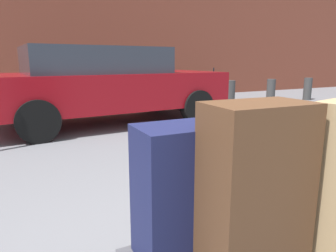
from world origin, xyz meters
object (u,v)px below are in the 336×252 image
(suitcase_navy_stacked_top, at_px, (183,191))
(parked_car, at_px, (106,84))
(suitcase_brown_front_left, at_px, (254,194))
(bollard_corner, at_px, (308,89))
(bollard_kerb_near, at_px, (182,96))
(bollard_kerb_mid, at_px, (230,93))
(duffel_bag_black_center, at_px, (310,200))
(bicycle_leaning, at_px, (202,86))
(duffel_bag_teal_topmost_pile, at_px, (316,142))
(bollard_kerb_far, at_px, (271,91))

(suitcase_navy_stacked_top, height_order, parked_car, parked_car)
(suitcase_brown_front_left, bearing_deg, bollard_corner, 40.67)
(suitcase_navy_stacked_top, height_order, bollard_kerb_near, suitcase_navy_stacked_top)
(bollard_kerb_mid, relative_size, bollard_corner, 1.00)
(duffel_bag_black_center, xyz_separation_m, bollard_corner, (6.81, 5.58, -0.17))
(bollard_corner, bearing_deg, bollard_kerb_near, 180.00)
(bicycle_leaning, distance_m, bollard_kerb_mid, 1.91)
(duffel_bag_teal_topmost_pile, bearing_deg, bollard_corner, 48.76)
(bollard_kerb_near, distance_m, bollard_kerb_mid, 1.48)
(parked_car, bearing_deg, suitcase_brown_front_left, -99.27)
(suitcase_navy_stacked_top, xyz_separation_m, bollard_kerb_mid, (4.52, 5.46, -0.29))
(bollard_corner, bearing_deg, bollard_kerb_far, 180.00)
(duffel_bag_black_center, relative_size, parked_car, 0.13)
(bicycle_leaning, xyz_separation_m, bollard_kerb_mid, (-0.32, -1.88, -0.04))
(duffel_bag_black_center, bearing_deg, bollard_corner, 40.16)
(suitcase_navy_stacked_top, relative_size, bollard_kerb_near, 0.87)
(suitcase_navy_stacked_top, relative_size, duffel_bag_teal_topmost_pile, 1.78)
(suitcase_brown_front_left, relative_size, bicycle_leaning, 0.39)
(duffel_bag_teal_topmost_pile, relative_size, bollard_kerb_mid, 0.49)
(suitcase_brown_front_left, xyz_separation_m, suitcase_navy_stacked_top, (-0.16, 0.25, -0.06))
(bollard_kerb_mid, distance_m, bollard_kerb_far, 1.44)
(suitcase_navy_stacked_top, bearing_deg, bollard_kerb_near, 61.84)
(suitcase_navy_stacked_top, bearing_deg, duffel_bag_black_center, -9.36)
(bicycle_leaning, bearing_deg, bollard_kerb_far, -59.45)
(duffel_bag_black_center, height_order, parked_car, parked_car)
(duffel_bag_teal_topmost_pile, height_order, bicycle_leaning, bicycle_leaning)
(suitcase_brown_front_left, relative_size, duffel_bag_teal_topmost_pile, 2.13)
(duffel_bag_black_center, distance_m, bicycle_leaning, 8.56)
(suitcase_navy_stacked_top, bearing_deg, bicycle_leaning, 57.56)
(suitcase_brown_front_left, relative_size, bollard_kerb_mid, 1.03)
(suitcase_navy_stacked_top, bearing_deg, bollard_corner, 37.15)
(bollard_kerb_far, bearing_deg, duffel_bag_teal_topmost_pile, -133.49)
(duffel_bag_teal_topmost_pile, relative_size, bicycle_leaning, 0.19)
(bollard_kerb_far, bearing_deg, bollard_kerb_mid, 180.00)
(parked_car, bearing_deg, duffel_bag_teal_topmost_pile, -93.66)
(suitcase_brown_front_left, relative_size, suitcase_navy_stacked_top, 1.19)
(duffel_bag_black_center, xyz_separation_m, bicycle_leaning, (4.18, 7.47, -0.13))
(suitcase_brown_front_left, bearing_deg, bicycle_leaning, 61.00)
(suitcase_brown_front_left, relative_size, bollard_kerb_near, 1.03)
(parked_car, relative_size, bollard_kerb_near, 6.55)
(suitcase_brown_front_left, height_order, bicycle_leaning, suitcase_brown_front_left)
(duffel_bag_black_center, relative_size, bollard_kerb_far, 0.87)
(bollard_kerb_far, relative_size, bollard_corner, 1.00)
(bollard_kerb_far, bearing_deg, suitcase_navy_stacked_top, -137.46)
(parked_car, distance_m, bollard_corner, 6.57)
(parked_car, distance_m, bollard_kerb_near, 2.28)
(bollard_kerb_mid, bearing_deg, parked_car, -166.95)
(bollard_kerb_near, bearing_deg, duffel_bag_teal_topmost_pile, -113.12)
(suitcase_navy_stacked_top, height_order, duffel_bag_teal_topmost_pile, duffel_bag_teal_topmost_pile)
(bicycle_leaning, bearing_deg, duffel_bag_teal_topmost_pile, -119.27)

